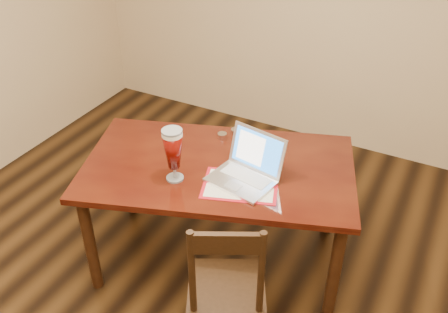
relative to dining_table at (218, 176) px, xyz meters
The scene contains 3 objects.
room_shell 1.28m from the dining_table, 81.45° to the right, with size 4.51×5.01×2.71m.
dining_table is the anchor object (origin of this frame).
dining_chair 0.72m from the dining_table, 58.07° to the right, with size 0.54×0.53×0.96m.
Camera 1 is at (1.06, -1.47, 2.49)m, focal length 40.00 mm.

